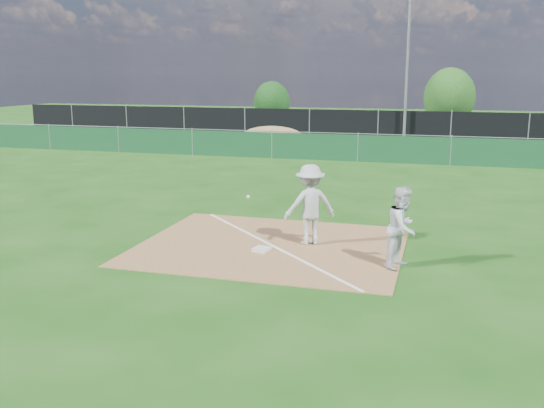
{
  "coord_description": "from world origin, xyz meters",
  "views": [
    {
      "loc": [
        3.75,
        -11.99,
        3.97
      ],
      "look_at": [
        0.02,
        1.0,
        1.0
      ],
      "focal_mm": 40.0,
      "sensor_mm": 36.0,
      "label": 1
    }
  ],
  "objects_px": {
    "light_pole": "(407,71)",
    "car_mid": "(373,123)",
    "car_left": "(266,121)",
    "tree_mid": "(449,97)",
    "car_right": "(491,128)",
    "play_at_first": "(310,205)",
    "runner": "(402,227)",
    "first_base": "(262,249)",
    "tree_left": "(272,102)"
  },
  "relations": [
    {
      "from": "runner",
      "to": "tree_left",
      "type": "bearing_deg",
      "value": 38.35
    },
    {
      "from": "play_at_first",
      "to": "car_mid",
      "type": "height_order",
      "value": "play_at_first"
    },
    {
      "from": "first_base",
      "to": "car_right",
      "type": "bearing_deg",
      "value": 76.18
    },
    {
      "from": "light_pole",
      "to": "car_right",
      "type": "bearing_deg",
      "value": 38.42
    },
    {
      "from": "car_right",
      "to": "tree_mid",
      "type": "bearing_deg",
      "value": 4.62
    },
    {
      "from": "car_right",
      "to": "car_left",
      "type": "bearing_deg",
      "value": 70.99
    },
    {
      "from": "play_at_first",
      "to": "car_left",
      "type": "bearing_deg",
      "value": 108.69
    },
    {
      "from": "light_pole",
      "to": "car_mid",
      "type": "xyz_separation_m",
      "value": [
        -2.29,
        4.92,
        -3.32
      ]
    },
    {
      "from": "car_left",
      "to": "tree_mid",
      "type": "bearing_deg",
      "value": -65.32
    },
    {
      "from": "car_mid",
      "to": "tree_mid",
      "type": "height_order",
      "value": "tree_mid"
    },
    {
      "from": "play_at_first",
      "to": "runner",
      "type": "relative_size",
      "value": 1.32
    },
    {
      "from": "light_pole",
      "to": "tree_mid",
      "type": "xyz_separation_m",
      "value": [
        2.34,
        10.62,
        -1.82
      ]
    },
    {
      "from": "car_mid",
      "to": "tree_left",
      "type": "relative_size",
      "value": 1.25
    },
    {
      "from": "first_base",
      "to": "play_at_first",
      "type": "relative_size",
      "value": 0.15
    },
    {
      "from": "car_left",
      "to": "tree_mid",
      "type": "xyz_separation_m",
      "value": [
        11.83,
        5.89,
        1.48
      ]
    },
    {
      "from": "light_pole",
      "to": "car_right",
      "type": "xyz_separation_m",
      "value": [
        4.81,
        3.82,
        -3.38
      ]
    },
    {
      "from": "light_pole",
      "to": "first_base",
      "type": "bearing_deg",
      "value": -94.08
    },
    {
      "from": "play_at_first",
      "to": "car_left",
      "type": "height_order",
      "value": "play_at_first"
    },
    {
      "from": "runner",
      "to": "car_left",
      "type": "distance_m",
      "value": 29.32
    },
    {
      "from": "light_pole",
      "to": "car_left",
      "type": "height_order",
      "value": "light_pole"
    },
    {
      "from": "light_pole",
      "to": "first_base",
      "type": "height_order",
      "value": "light_pole"
    },
    {
      "from": "runner",
      "to": "car_left",
      "type": "bearing_deg",
      "value": 39.95
    },
    {
      "from": "light_pole",
      "to": "tree_left",
      "type": "xyz_separation_m",
      "value": [
        -10.67,
        10.24,
        -2.33
      ]
    },
    {
      "from": "light_pole",
      "to": "first_base",
      "type": "xyz_separation_m",
      "value": [
        -1.58,
        -22.18,
        -3.94
      ]
    },
    {
      "from": "first_base",
      "to": "car_mid",
      "type": "bearing_deg",
      "value": 91.49
    },
    {
      "from": "car_right",
      "to": "play_at_first",
      "type": "bearing_deg",
      "value": 152.35
    },
    {
      "from": "light_pole",
      "to": "car_mid",
      "type": "height_order",
      "value": "light_pole"
    },
    {
      "from": "play_at_first",
      "to": "car_right",
      "type": "xyz_separation_m",
      "value": [
        5.49,
        25.15,
        -0.33
      ]
    },
    {
      "from": "play_at_first",
      "to": "car_right",
      "type": "height_order",
      "value": "play_at_first"
    },
    {
      "from": "tree_mid",
      "to": "play_at_first",
      "type": "bearing_deg",
      "value": -95.39
    },
    {
      "from": "play_at_first",
      "to": "car_right",
      "type": "bearing_deg",
      "value": 77.69
    },
    {
      "from": "first_base",
      "to": "tree_left",
      "type": "relative_size",
      "value": 0.11
    },
    {
      "from": "light_pole",
      "to": "car_mid",
      "type": "relative_size",
      "value": 1.97
    },
    {
      "from": "runner",
      "to": "car_mid",
      "type": "relative_size",
      "value": 0.42
    },
    {
      "from": "first_base",
      "to": "play_at_first",
      "type": "height_order",
      "value": "play_at_first"
    },
    {
      "from": "light_pole",
      "to": "tree_mid",
      "type": "distance_m",
      "value": 11.02
    },
    {
      "from": "first_base",
      "to": "play_at_first",
      "type": "bearing_deg",
      "value": 43.02
    },
    {
      "from": "car_left",
      "to": "car_right",
      "type": "relative_size",
      "value": 0.96
    },
    {
      "from": "light_pole",
      "to": "play_at_first",
      "type": "bearing_deg",
      "value": -91.81
    },
    {
      "from": "runner",
      "to": "car_right",
      "type": "height_order",
      "value": "runner"
    },
    {
      "from": "car_mid",
      "to": "tree_mid",
      "type": "distance_m",
      "value": 7.49
    },
    {
      "from": "car_left",
      "to": "tree_left",
      "type": "bearing_deg",
      "value": 10.3
    },
    {
      "from": "light_pole",
      "to": "car_left",
      "type": "bearing_deg",
      "value": 153.5
    },
    {
      "from": "play_at_first",
      "to": "car_left",
      "type": "xyz_separation_m",
      "value": [
        -8.82,
        26.06,
        -0.26
      ]
    },
    {
      "from": "car_right",
      "to": "tree_mid",
      "type": "distance_m",
      "value": 7.4
    },
    {
      "from": "car_mid",
      "to": "car_right",
      "type": "height_order",
      "value": "car_mid"
    },
    {
      "from": "runner",
      "to": "tree_mid",
      "type": "xyz_separation_m",
      "value": [
        0.83,
        33.06,
        1.34
      ]
    },
    {
      "from": "tree_mid",
      "to": "car_mid",
      "type": "bearing_deg",
      "value": -129.09
    },
    {
      "from": "runner",
      "to": "car_left",
      "type": "height_order",
      "value": "runner"
    },
    {
      "from": "car_mid",
      "to": "tree_mid",
      "type": "xyz_separation_m",
      "value": [
        4.63,
        5.7,
        1.5
      ]
    }
  ]
}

